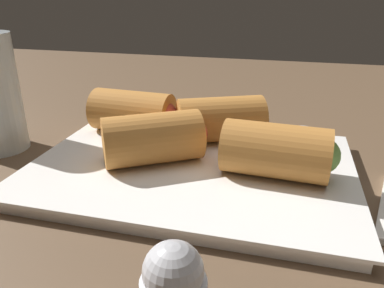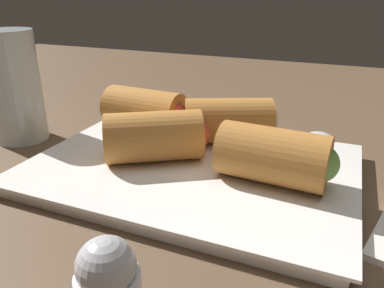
% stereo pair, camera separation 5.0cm
% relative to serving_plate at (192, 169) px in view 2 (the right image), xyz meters
% --- Properties ---
extents(table_surface, '(1.80, 1.40, 0.02)m').
position_rel_serving_plate_xyz_m(table_surface, '(-0.04, 0.01, -0.02)').
color(table_surface, brown).
rests_on(table_surface, ground).
extents(serving_plate, '(0.33, 0.23, 0.01)m').
position_rel_serving_plate_xyz_m(serving_plate, '(0.00, 0.00, 0.00)').
color(serving_plate, white).
rests_on(serving_plate, table_surface).
extents(roll_front_left, '(0.11, 0.10, 0.05)m').
position_rel_serving_plate_xyz_m(roll_front_left, '(0.04, 0.00, 0.03)').
color(roll_front_left, '#B77533').
rests_on(roll_front_left, serving_plate).
extents(roll_front_right, '(0.11, 0.06, 0.05)m').
position_rel_serving_plate_xyz_m(roll_front_right, '(-0.09, 0.01, 0.03)').
color(roll_front_right, '#B77533').
rests_on(roll_front_right, serving_plate).
extents(roll_back_left, '(0.11, 0.09, 0.05)m').
position_rel_serving_plate_xyz_m(roll_back_left, '(-0.02, -0.07, 0.03)').
color(roll_back_left, '#B77533').
rests_on(roll_back_left, serving_plate).
extents(roll_back_right, '(0.11, 0.06, 0.05)m').
position_rel_serving_plate_xyz_m(roll_back_right, '(0.09, -0.07, 0.03)').
color(roll_back_right, '#B77533').
rests_on(roll_back_right, serving_plate).
extents(spoon, '(0.20, 0.03, 0.01)m').
position_rel_serving_plate_xyz_m(spoon, '(-0.08, -0.15, -0.00)').
color(spoon, silver).
rests_on(spoon, table_surface).
extents(drinking_glass, '(0.06, 0.06, 0.14)m').
position_rel_serving_plate_xyz_m(drinking_glass, '(0.24, -0.01, 0.06)').
color(drinking_glass, silver).
rests_on(drinking_glass, table_surface).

